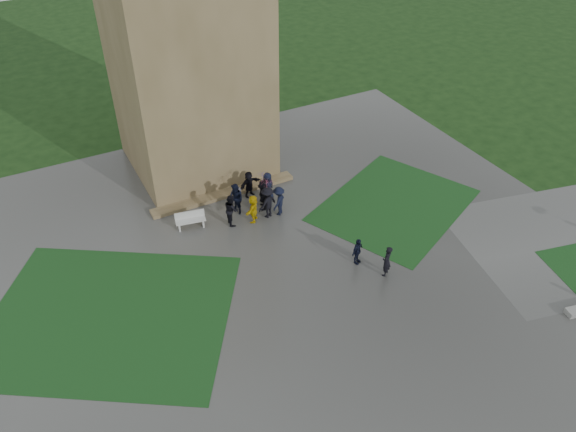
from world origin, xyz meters
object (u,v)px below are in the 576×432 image
pedestrian_mid (357,251)px  pedestrian_near (387,261)px  tower (183,25)px  bench (190,220)px

pedestrian_mid → pedestrian_near: bearing=-86.0°
tower → bench: bearing=-113.8°
pedestrian_mid → pedestrian_near: pedestrian_near is taller
pedestrian_mid → bench: bearing=108.7°
pedestrian_near → tower: bearing=-108.9°
tower → bench: size_ratio=10.45×
tower → pedestrian_near: tower is taller
tower → pedestrian_mid: tower is taller
tower → pedestrian_mid: bearing=-74.3°
pedestrian_mid → pedestrian_near: size_ratio=0.87×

